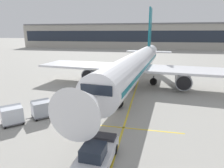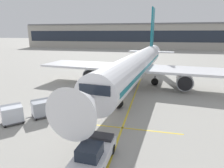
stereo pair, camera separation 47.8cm
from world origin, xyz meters
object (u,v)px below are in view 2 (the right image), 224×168
object	(u,v)px
belt_loader	(96,97)
ground_crew_by_carts	(94,106)
safety_cone_engine_keepout	(93,87)
parked_airplane	(137,65)
baggage_cart_lead	(69,103)
safety_cone_wingtip	(95,80)
pushback_tug	(94,153)
ground_crew_by_loader	(63,100)
baggage_cart_second	(42,108)
baggage_cart_third	(12,114)

from	to	relation	value
belt_loader	ground_crew_by_carts	bearing A→B (deg)	-75.87
safety_cone_engine_keepout	parked_airplane	bearing A→B (deg)	31.20
baggage_cart_lead	safety_cone_engine_keepout	bearing A→B (deg)	91.67
parked_airplane	ground_crew_by_carts	bearing A→B (deg)	-103.90
safety_cone_wingtip	pushback_tug	bearing A→B (deg)	-72.17
baggage_cart_lead	safety_cone_engine_keepout	xyz separation A→B (m)	(-0.27, 9.30, -0.68)
ground_crew_by_loader	ground_crew_by_carts	size ratio (longest dim) A/B	1.00
pushback_tug	safety_cone_wingtip	size ratio (longest dim) A/B	6.02
baggage_cart_second	safety_cone_engine_keepout	xyz separation A→B (m)	(2.02, 11.34, -0.68)
parked_airplane	safety_cone_engine_keepout	world-z (taller)	parked_airplane
belt_loader	safety_cone_wingtip	world-z (taller)	belt_loader
belt_loader	safety_cone_engine_keepout	distance (m)	6.86
ground_crew_by_carts	safety_cone_engine_keepout	bearing A→B (deg)	109.25
baggage_cart_third	ground_crew_by_carts	bearing A→B (deg)	27.85
baggage_cart_third	ground_crew_by_loader	distance (m)	5.93
ground_crew_by_loader	baggage_cart_second	bearing A→B (deg)	-109.41
ground_crew_by_loader	baggage_cart_lead	bearing A→B (deg)	-38.12
parked_airplane	safety_cone_wingtip	world-z (taller)	parked_airplane
baggage_cart_third	safety_cone_wingtip	world-z (taller)	baggage_cart_third
belt_loader	safety_cone_wingtip	distance (m)	11.35
ground_crew_by_loader	belt_loader	bearing A→B (deg)	29.53
baggage_cart_second	safety_cone_engine_keepout	world-z (taller)	baggage_cart_second
ground_crew_by_carts	safety_cone_engine_keepout	distance (m)	10.14
baggage_cart_third	safety_cone_wingtip	size ratio (longest dim) A/B	3.42
belt_loader	ground_crew_by_loader	distance (m)	4.01
parked_airplane	baggage_cart_third	distance (m)	20.66
baggage_cart_second	ground_crew_by_loader	size ratio (longest dim) A/B	1.46
safety_cone_engine_keepout	pushback_tug	bearing A→B (deg)	-71.23
baggage_cart_lead	pushback_tug	world-z (taller)	baggage_cart_lead
safety_cone_wingtip	parked_airplane	bearing A→B (deg)	-2.44
baggage_cart_second	safety_cone_wingtip	bearing A→B (deg)	86.62
safety_cone_engine_keepout	ground_crew_by_loader	bearing A→B (deg)	-96.59
baggage_cart_second	ground_crew_by_carts	bearing A→B (deg)	18.41
parked_airplane	baggage_cart_third	xyz separation A→B (m)	(-10.69, -17.48, -2.59)
pushback_tug	safety_cone_wingtip	bearing A→B (deg)	107.83
pushback_tug	ground_crew_by_carts	bearing A→B (deg)	108.19
ground_crew_by_loader	ground_crew_by_carts	distance (m)	4.47
pushback_tug	baggage_cart_lead	bearing A→B (deg)	124.55
baggage_cart_third	ground_crew_by_carts	size ratio (longest dim) A/B	1.46
belt_loader	baggage_cart_third	bearing A→B (deg)	-132.67
baggage_cart_lead	baggage_cart_second	bearing A→B (deg)	-138.32
belt_loader	parked_airplane	bearing A→B (deg)	68.15
belt_loader	baggage_cart_lead	distance (m)	3.71
pushback_tug	safety_cone_engine_keepout	xyz separation A→B (m)	(-5.97, 17.58, -0.51)
baggage_cart_third	safety_cone_engine_keepout	world-z (taller)	baggage_cart_third
pushback_tug	safety_cone_wingtip	xyz separation A→B (m)	(-7.07, 21.97, -0.46)
ground_crew_by_carts	safety_cone_engine_keepout	size ratio (longest dim) A/B	2.68
belt_loader	ground_crew_by_loader	size ratio (longest dim) A/B	2.76
baggage_cart_lead	baggage_cart_third	world-z (taller)	same
baggage_cart_lead	safety_cone_wingtip	xyz separation A→B (m)	(-1.36, 13.69, -0.64)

